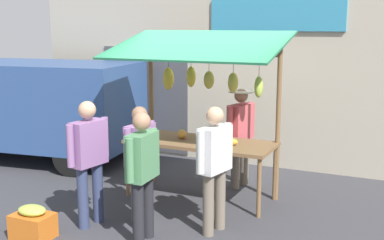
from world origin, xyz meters
name	(u,v)px	position (x,y,z in m)	size (l,w,h in m)	color
ground_plane	(200,197)	(0.00, 0.00, 0.00)	(40.00, 40.00, 0.00)	#38383D
street_backdrop	(247,73)	(0.04, -2.20, 1.70)	(9.00, 0.30, 3.40)	#B2A893
market_stall	(202,97)	(-0.01, -0.03, 1.54)	(2.50, 1.46, 2.50)	brown
vendor_with_sunhat	(241,130)	(-0.36, -0.75, 0.94)	(0.41, 0.67, 1.60)	#726656
shopper_with_ponytail	(142,169)	(-0.01, 1.71, 0.91)	(0.24, 0.68, 1.58)	#232328
shopper_in_striped_shirt	(215,161)	(-0.68, 1.09, 0.92)	(0.31, 0.68, 1.61)	#726656
shopper_in_grey_tee	(140,156)	(0.38, 1.10, 0.88)	(0.23, 0.67, 1.54)	#4C4C51
shopper_with_shopping_bag	(89,155)	(0.87, 1.56, 0.95)	(0.29, 0.69, 1.64)	navy
parked_van	(17,101)	(4.22, -0.67, 1.12)	(4.61, 2.43, 1.88)	#2D4C84
produce_crate_near	(33,223)	(1.26, 2.20, 0.19)	(0.49, 0.36, 0.42)	#D1661E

